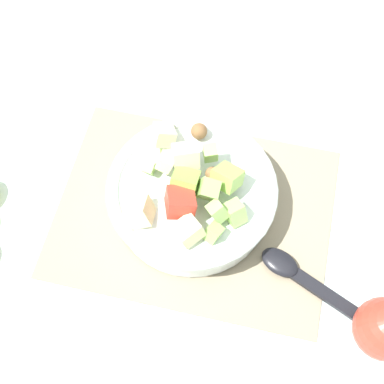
% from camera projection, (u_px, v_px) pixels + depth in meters
% --- Properties ---
extents(ground_plane, '(2.40, 2.40, 0.00)m').
position_uv_depth(ground_plane, '(194.00, 213.00, 0.83)').
color(ground_plane, silver).
extents(placemat, '(0.40, 0.30, 0.01)m').
position_uv_depth(placemat, '(194.00, 212.00, 0.83)').
color(placemat, gray).
rests_on(placemat, ground_plane).
extents(salad_bowl, '(0.24, 0.24, 0.11)m').
position_uv_depth(salad_bowl, '(192.00, 194.00, 0.80)').
color(salad_bowl, white).
rests_on(salad_bowl, placemat).
extents(serving_spoon, '(0.18, 0.10, 0.01)m').
position_uv_depth(serving_spoon, '(300.00, 277.00, 0.77)').
color(serving_spoon, black).
rests_on(serving_spoon, placemat).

